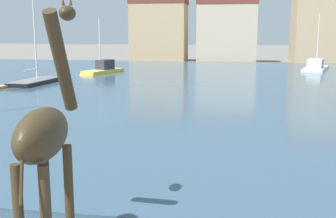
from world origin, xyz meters
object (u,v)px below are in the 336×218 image
at_px(sailboat_white, 316,69).
at_px(sailboat_yellow, 101,72).
at_px(giraffe_statue, 46,138).
at_px(sailboat_black, 39,83).

xyz_separation_m(sailboat_white, sailboat_yellow, (-22.09, -7.88, 0.04)).
bearing_deg(giraffe_statue, sailboat_black, 116.71).
relative_size(sailboat_black, sailboat_white, 0.86).
xyz_separation_m(giraffe_statue, sailboat_black, (-12.57, 24.98, -2.26)).
xyz_separation_m(sailboat_black, sailboat_white, (24.48, 16.62, 0.11)).
bearing_deg(sailboat_yellow, giraffe_statue, -73.19).
xyz_separation_m(sailboat_black, sailboat_yellow, (2.38, 8.73, 0.15)).
height_order(sailboat_white, sailboat_yellow, sailboat_white).
bearing_deg(sailboat_yellow, sailboat_white, 19.64).
relative_size(sailboat_black, sailboat_yellow, 1.26).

